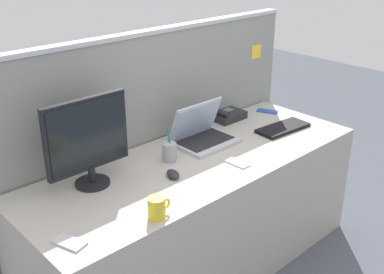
{
  "coord_description": "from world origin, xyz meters",
  "views": [
    {
      "loc": [
        -1.63,
        -1.7,
        1.9
      ],
      "look_at": [
        0.0,
        0.05,
        0.85
      ],
      "focal_mm": 44.29,
      "sensor_mm": 36.0,
      "label": 1
    }
  ],
  "objects_px": {
    "computer_mouse_right_hand": "(173,174)",
    "coffee_mug": "(157,208)",
    "cell_phone_white_slab": "(238,163)",
    "cell_phone_silver_slab": "(69,242)",
    "keyboard_main": "(283,128)",
    "desktop_monitor": "(88,139)",
    "cell_phone_blue_case": "(267,111)",
    "pen_cup": "(169,152)",
    "desk_phone": "(227,115)",
    "laptop": "(202,133)"
  },
  "relations": [
    {
      "from": "desktop_monitor",
      "to": "cell_phone_blue_case",
      "type": "height_order",
      "value": "desktop_monitor"
    },
    {
      "from": "pen_cup",
      "to": "cell_phone_silver_slab",
      "type": "relative_size",
      "value": 1.31
    },
    {
      "from": "laptop",
      "to": "cell_phone_white_slab",
      "type": "relative_size",
      "value": 2.74
    },
    {
      "from": "cell_phone_silver_slab",
      "to": "cell_phone_blue_case",
      "type": "relative_size",
      "value": 0.98
    },
    {
      "from": "laptop",
      "to": "cell_phone_silver_slab",
      "type": "relative_size",
      "value": 2.57
    },
    {
      "from": "cell_phone_blue_case",
      "to": "pen_cup",
      "type": "bearing_deg",
      "value": 163.55
    },
    {
      "from": "pen_cup",
      "to": "keyboard_main",
      "type": "bearing_deg",
      "value": -10.96
    },
    {
      "from": "pen_cup",
      "to": "cell_phone_silver_slab",
      "type": "bearing_deg",
      "value": -159.45
    },
    {
      "from": "computer_mouse_right_hand",
      "to": "coffee_mug",
      "type": "bearing_deg",
      "value": -121.18
    },
    {
      "from": "desktop_monitor",
      "to": "computer_mouse_right_hand",
      "type": "xyz_separation_m",
      "value": [
        0.34,
        -0.22,
        -0.23
      ]
    },
    {
      "from": "computer_mouse_right_hand",
      "to": "coffee_mug",
      "type": "relative_size",
      "value": 0.85
    },
    {
      "from": "laptop",
      "to": "pen_cup",
      "type": "relative_size",
      "value": 1.97
    },
    {
      "from": "cell_phone_blue_case",
      "to": "coffee_mug",
      "type": "height_order",
      "value": "coffee_mug"
    },
    {
      "from": "desktop_monitor",
      "to": "cell_phone_blue_case",
      "type": "relative_size",
      "value": 3.15
    },
    {
      "from": "keyboard_main",
      "to": "computer_mouse_right_hand",
      "type": "bearing_deg",
      "value": -175.37
    },
    {
      "from": "computer_mouse_right_hand",
      "to": "pen_cup",
      "type": "height_order",
      "value": "pen_cup"
    },
    {
      "from": "laptop",
      "to": "cell_phone_white_slab",
      "type": "height_order",
      "value": "laptop"
    },
    {
      "from": "cell_phone_white_slab",
      "to": "cell_phone_silver_slab",
      "type": "bearing_deg",
      "value": 177.92
    },
    {
      "from": "pen_cup",
      "to": "laptop",
      "type": "bearing_deg",
      "value": 11.03
    },
    {
      "from": "desk_phone",
      "to": "cell_phone_blue_case",
      "type": "relative_size",
      "value": 1.53
    },
    {
      "from": "desk_phone",
      "to": "cell_phone_white_slab",
      "type": "bearing_deg",
      "value": -131.73
    },
    {
      "from": "keyboard_main",
      "to": "coffee_mug",
      "type": "xyz_separation_m",
      "value": [
        -1.22,
        -0.23,
        0.04
      ]
    },
    {
      "from": "keyboard_main",
      "to": "coffee_mug",
      "type": "bearing_deg",
      "value": -164.44
    },
    {
      "from": "keyboard_main",
      "to": "cell_phone_white_slab",
      "type": "height_order",
      "value": "keyboard_main"
    },
    {
      "from": "desktop_monitor",
      "to": "desk_phone",
      "type": "height_order",
      "value": "desktop_monitor"
    },
    {
      "from": "pen_cup",
      "to": "coffee_mug",
      "type": "xyz_separation_m",
      "value": [
        -0.41,
        -0.39,
        -0.0
      ]
    },
    {
      "from": "cell_phone_silver_slab",
      "to": "cell_phone_white_slab",
      "type": "distance_m",
      "value": 1.03
    },
    {
      "from": "cell_phone_silver_slab",
      "to": "keyboard_main",
      "type": "bearing_deg",
      "value": -12.43
    },
    {
      "from": "cell_phone_blue_case",
      "to": "laptop",
      "type": "bearing_deg",
      "value": 161.49
    },
    {
      "from": "cell_phone_blue_case",
      "to": "cell_phone_silver_slab",
      "type": "bearing_deg",
      "value": 169.99
    },
    {
      "from": "desk_phone",
      "to": "pen_cup",
      "type": "xyz_separation_m",
      "value": [
        -0.69,
        -0.21,
        0.02
      ]
    },
    {
      "from": "desktop_monitor",
      "to": "cell_phone_silver_slab",
      "type": "relative_size",
      "value": 3.22
    },
    {
      "from": "desk_phone",
      "to": "desktop_monitor",
      "type": "bearing_deg",
      "value": -172.95
    },
    {
      "from": "cell_phone_blue_case",
      "to": "coffee_mug",
      "type": "bearing_deg",
      "value": 176.86
    },
    {
      "from": "keyboard_main",
      "to": "pen_cup",
      "type": "bearing_deg",
      "value": 173.8
    },
    {
      "from": "keyboard_main",
      "to": "computer_mouse_right_hand",
      "type": "distance_m",
      "value": 0.93
    },
    {
      "from": "coffee_mug",
      "to": "keyboard_main",
      "type": "bearing_deg",
      "value": 10.8
    },
    {
      "from": "laptop",
      "to": "keyboard_main",
      "type": "height_order",
      "value": "laptop"
    },
    {
      "from": "coffee_mug",
      "to": "laptop",
      "type": "bearing_deg",
      "value": 32.34
    },
    {
      "from": "laptop",
      "to": "cell_phone_blue_case",
      "type": "distance_m",
      "value": 0.69
    },
    {
      "from": "desk_phone",
      "to": "computer_mouse_right_hand",
      "type": "distance_m",
      "value": 0.88
    },
    {
      "from": "desktop_monitor",
      "to": "coffee_mug",
      "type": "xyz_separation_m",
      "value": [
        0.05,
        -0.46,
        -0.2
      ]
    },
    {
      "from": "pen_cup",
      "to": "coffee_mug",
      "type": "distance_m",
      "value": 0.56
    },
    {
      "from": "coffee_mug",
      "to": "desk_phone",
      "type": "bearing_deg",
      "value": 28.83
    },
    {
      "from": "keyboard_main",
      "to": "cell_phone_blue_case",
      "type": "xyz_separation_m",
      "value": [
        0.18,
        0.27,
        -0.01
      ]
    },
    {
      "from": "cell_phone_white_slab",
      "to": "coffee_mug",
      "type": "xyz_separation_m",
      "value": [
        -0.65,
        -0.11,
        0.04
      ]
    },
    {
      "from": "computer_mouse_right_hand",
      "to": "coffee_mug",
      "type": "height_order",
      "value": "coffee_mug"
    },
    {
      "from": "laptop",
      "to": "computer_mouse_right_hand",
      "type": "xyz_separation_m",
      "value": [
        -0.42,
        -0.22,
        -0.04
      ]
    },
    {
      "from": "desktop_monitor",
      "to": "keyboard_main",
      "type": "xyz_separation_m",
      "value": [
        1.27,
        -0.23,
        -0.23
      ]
    },
    {
      "from": "computer_mouse_right_hand",
      "to": "cell_phone_silver_slab",
      "type": "bearing_deg",
      "value": -148.09
    }
  ]
}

